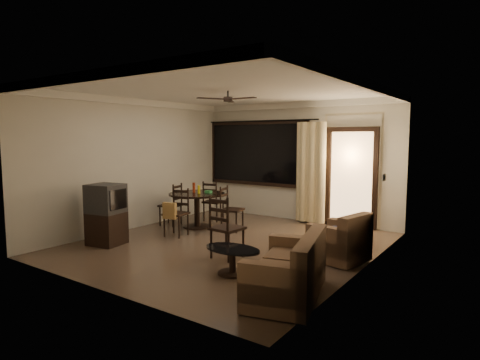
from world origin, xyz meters
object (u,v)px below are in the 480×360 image
Objects in this scene: tv_cabinet at (106,214)px; sofa at (291,273)px; dining_chair_west at (171,213)px; coffee_table at (233,257)px; dining_chair_north at (213,209)px; side_chair at (227,239)px; dining_chair_east at (232,218)px; armchair at (342,242)px; dining_table at (197,200)px; dining_chair_south at (176,221)px.

sofa is (3.96, -0.29, -0.25)m from tv_cabinet.
dining_chair_west is 1.09× the size of coffee_table.
dining_chair_north is 3.03m from side_chair.
tv_cabinet is (0.18, -1.86, 0.28)m from dining_chair_west.
dining_chair_east is 3.66m from sofa.
armchair is at bearing 73.02° from dining_chair_west.
coffee_table is at bearing 47.08° from dining_chair_west.
dining_table is 0.85m from dining_chair_north.
armchair is (4.13, -0.40, 0.03)m from dining_chair_west.
dining_chair_south is 3.35m from armchair.
dining_chair_north is 4.80m from sofa.
coffee_table is (2.58, -2.81, -0.03)m from dining_chair_north.
dining_chair_east reaches higher than sofa.
dining_chair_west is at bearing -173.54° from armchair.
sofa is 1.12m from coffee_table.
dining_chair_north is (-0.16, 0.77, -0.32)m from dining_table.
side_chair is at bearing -31.21° from dining_chair_south.
dining_chair_south is 0.60× the size of sofa.
dining_table reaches higher than coffee_table.
dining_table is at bearing -33.41° from side_chair.
armchair is (3.66, -1.34, 0.03)m from dining_chair_north.
dining_table is at bearing -177.21° from armchair.
dining_chair_north is (-0.33, 1.61, -0.02)m from dining_chair_south.
dining_table is 0.76× the size of sofa.
armchair is (3.51, -0.57, -0.28)m from dining_table.
sofa is at bearing -33.41° from dining_table.
dining_table is at bearing 131.70° from sofa.
dining_chair_south is 0.91× the size of side_chair.
sofa is (2.69, -2.48, 0.03)m from dining_chair_east.
armchair is 1.82m from coffee_table.
tv_cabinet is at bearing 160.98° from sofa.
tv_cabinet is at bearing 17.92° from side_chair.
sofa is at bearing -144.10° from dining_chair_east.
side_chair is (-0.53, 0.57, 0.05)m from coffee_table.
side_chair reaches higher than sofa.
armchair is (-0.01, 1.75, 0.01)m from sofa.
dining_chair_north is 0.85× the size of tv_cabinet.
sofa is 1.83m from side_chair.
dining_chair_north is at bearing 132.64° from coffee_table.
dining_table is 1.17× the size of side_chair.
sofa is at bearing -35.26° from dining_chair_south.
side_chair reaches higher than dining_chair_north.
dining_chair_north is 0.91× the size of side_chair.
dining_chair_north reaches higher than sofa.
armchair is 1.84m from side_chair.
coffee_table is (-1.09, 0.28, -0.05)m from sofa.
dining_chair_south reaches higher than coffee_table.
dining_table is at bearing 89.92° from dining_chair_east.
dining_chair_east is at bearing 11.37° from dining_table.
tv_cabinet reaches higher than coffee_table.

